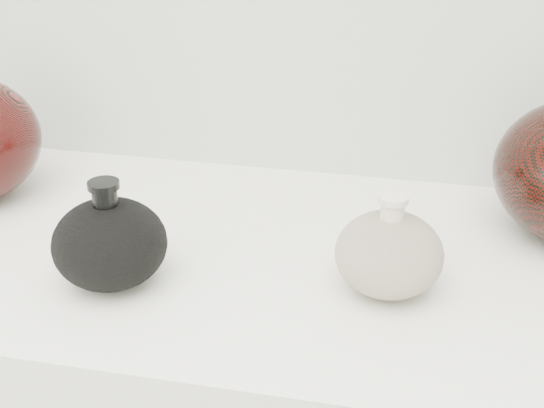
# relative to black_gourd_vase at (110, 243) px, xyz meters

# --- Properties ---
(black_gourd_vase) EXTENTS (0.14, 0.14, 0.13)m
(black_gourd_vase) POSITION_rel_black_gourd_vase_xyz_m (0.00, 0.00, 0.00)
(black_gourd_vase) COLOR black
(black_gourd_vase) RESTS_ON display_counter
(cream_gourd_vase) EXTENTS (0.14, 0.14, 0.12)m
(cream_gourd_vase) POSITION_rel_black_gourd_vase_xyz_m (0.30, 0.05, -0.00)
(cream_gourd_vase) COLOR beige
(cream_gourd_vase) RESTS_ON display_counter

